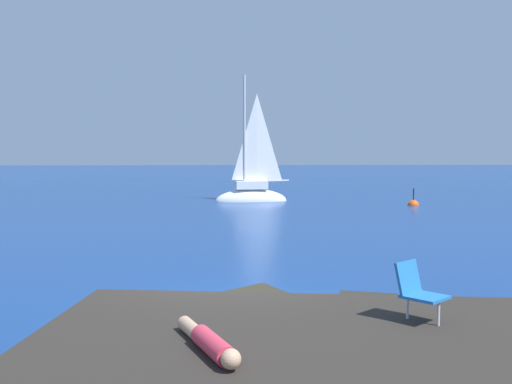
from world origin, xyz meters
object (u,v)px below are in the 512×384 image
Objects in this scene: sailboat_near at (252,194)px; beach_chair at (417,289)px; person_sunbather at (209,343)px; marker_buoy at (413,205)px.

sailboat_near is 24.88m from beach_chair.
beach_chair reaches higher than person_sunbather.
marker_buoy is (9.01, 23.50, -0.74)m from person_sunbather.
sailboat_near reaches higher than marker_buoy.
marker_buoy is at bearing -43.03° from person_sunbather.
beach_chair is at bearing -105.68° from marker_buoy.
sailboat_near is 26.04m from person_sunbather.
person_sunbather is 1.48× the size of marker_buoy.
beach_chair is 23.18m from marker_buoy.
sailboat_near is at bearing 162.47° from marker_buoy.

